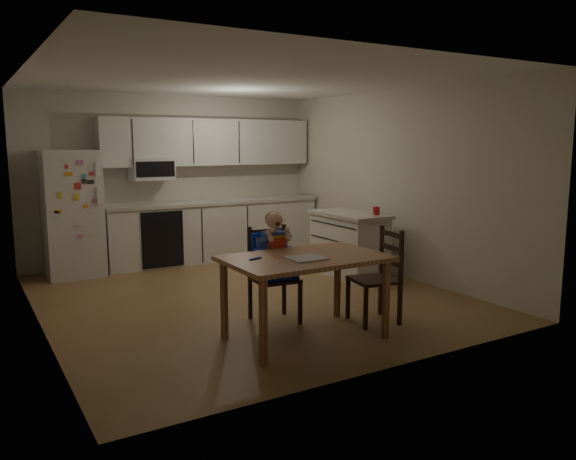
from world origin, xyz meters
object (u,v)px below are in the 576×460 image
(refrigerator, at_px, (72,214))
(kitchen_island, at_px, (349,244))
(dining_table, at_px, (305,267))
(chair_booster, at_px, (273,255))
(red_cup, at_px, (376,211))
(chair_side, at_px, (382,269))

(refrigerator, relative_size, kitchen_island, 1.46)
(dining_table, distance_m, chair_booster, 0.62)
(dining_table, height_order, chair_booster, chair_booster)
(refrigerator, height_order, kitchen_island, refrigerator)
(red_cup, relative_size, chair_booster, 0.09)
(red_cup, bearing_deg, refrigerator, 146.53)
(chair_booster, distance_m, chair_side, 1.11)
(dining_table, relative_size, chair_booster, 1.28)
(refrigerator, relative_size, dining_table, 1.18)
(refrigerator, height_order, dining_table, refrigerator)
(refrigerator, bearing_deg, kitchen_island, -30.30)
(refrigerator, distance_m, kitchen_island, 3.76)
(red_cup, distance_m, chair_side, 1.83)
(dining_table, distance_m, chair_side, 0.95)
(refrigerator, xyz_separation_m, red_cup, (3.40, -2.25, 0.06))
(red_cup, height_order, chair_side, red_cup)
(chair_booster, bearing_deg, chair_side, -26.27)
(kitchen_island, height_order, chair_booster, chair_booster)
(refrigerator, bearing_deg, dining_table, -69.72)
(chair_side, bearing_deg, chair_booster, -111.81)
(refrigerator, distance_m, dining_table, 3.95)
(refrigerator, xyz_separation_m, kitchen_island, (3.23, -1.89, -0.42))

